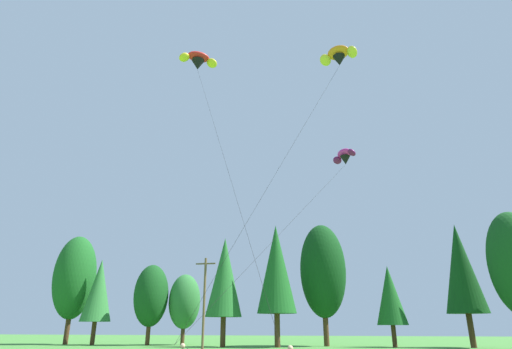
# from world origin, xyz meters

# --- Properties ---
(treeline_tree_a) EXTENTS (5.82, 5.82, 14.87)m
(treeline_tree_a) POSITION_xyz_m (-33.59, 58.82, 9.01)
(treeline_tree_a) COLOR #472D19
(treeline_tree_a) RESTS_ON ground_plane
(treeline_tree_b) EXTENTS (4.07, 4.07, 11.25)m
(treeline_tree_b) POSITION_xyz_m (-28.99, 57.87, 7.04)
(treeline_tree_b) COLOR #472D19
(treeline_tree_b) RESTS_ON ground_plane
(treeline_tree_c) EXTENTS (4.60, 4.60, 10.37)m
(treeline_tree_c) POSITION_xyz_m (-21.47, 58.57, 6.28)
(treeline_tree_c) COLOR #472D19
(treeline_tree_c) RESTS_ON ground_plane
(treeline_tree_d) EXTENTS (4.28, 4.28, 9.18)m
(treeline_tree_d) POSITION_xyz_m (-17.29, 60.34, 5.56)
(treeline_tree_d) COLOR #472D19
(treeline_tree_d) RESTS_ON ground_plane
(treeline_tree_e) EXTENTS (4.49, 4.49, 13.14)m
(treeline_tree_e) POSITION_xyz_m (-10.43, 55.64, 8.23)
(treeline_tree_e) COLOR #472D19
(treeline_tree_e) RESTS_ON ground_plane
(treeline_tree_f) EXTENTS (4.82, 4.82, 14.63)m
(treeline_tree_f) POSITION_xyz_m (-3.84, 55.98, 9.17)
(treeline_tree_f) COLOR #472D19
(treeline_tree_f) RESTS_ON ground_plane
(treeline_tree_g) EXTENTS (5.93, 5.93, 15.28)m
(treeline_tree_g) POSITION_xyz_m (1.75, 60.00, 9.25)
(treeline_tree_g) COLOR #472D19
(treeline_tree_g) RESTS_ON ground_plane
(treeline_tree_h) EXTENTS (3.69, 3.69, 9.52)m
(treeline_tree_h) POSITION_xyz_m (9.80, 59.11, 5.96)
(treeline_tree_h) COLOR #472D19
(treeline_tree_h) RESTS_ON ground_plane
(treeline_tree_i) EXTENTS (4.79, 4.79, 14.50)m
(treeline_tree_i) POSITION_xyz_m (18.54, 59.29, 9.09)
(treeline_tree_i) COLOR #472D19
(treeline_tree_i) RESTS_ON ground_plane
(utility_pole) EXTENTS (2.20, 0.26, 9.36)m
(utility_pole) POSITION_xyz_m (-10.35, 47.55, 4.94)
(utility_pole) COLOR brown
(utility_pole) RESTS_ON ground_plane
(parafoil_kite_high_orange) EXTENTS (9.60, 10.33, 20.87)m
(parafoil_kite_high_orange) POSITION_xyz_m (4.93, 30.88, 21.68)
(parafoil_kite_high_orange) COLOR orange
(parafoil_kite_mid_red_yellow) EXTENTS (9.84, 12.65, 22.63)m
(parafoil_kite_mid_red_yellow) POSITION_xyz_m (-6.63, 31.74, 23.44)
(parafoil_kite_mid_red_yellow) COLOR red
(parafoil_kite_far_magenta) EXTENTS (9.14, 14.76, 14.18)m
(parafoil_kite_far_magenta) POSITION_xyz_m (4.92, 35.02, 15.09)
(parafoil_kite_far_magenta) COLOR #D12893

